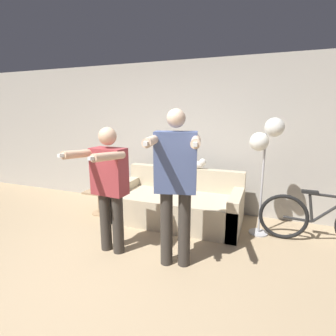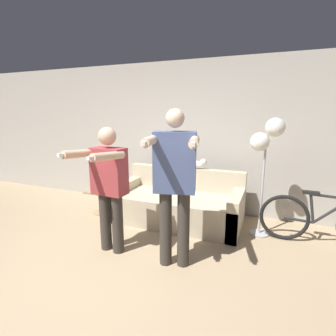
{
  "view_description": "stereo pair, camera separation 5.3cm",
  "coord_description": "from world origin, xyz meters",
  "px_view_note": "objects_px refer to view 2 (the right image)",
  "views": [
    {
      "loc": [
        1.65,
        -1.96,
        1.74
      ],
      "look_at": [
        0.42,
        1.23,
        1.01
      ],
      "focal_mm": 28.0,
      "sensor_mm": 36.0,
      "label": 1
    },
    {
      "loc": [
        1.69,
        -1.94,
        1.74
      ],
      "look_at": [
        0.42,
        1.23,
        1.01
      ],
      "focal_mm": 28.0,
      "sensor_mm": 36.0,
      "label": 2
    }
  ],
  "objects_px": {
    "couch": "(178,205)",
    "floor_lamp": "(267,141)",
    "side_table": "(101,197)",
    "cat": "(196,164)",
    "person_left": "(108,182)",
    "cup": "(101,186)",
    "person_right": "(175,179)",
    "bicycle": "(323,221)"
  },
  "relations": [
    {
      "from": "person_right",
      "to": "floor_lamp",
      "type": "distance_m",
      "value": 1.52
    },
    {
      "from": "person_right",
      "to": "floor_lamp",
      "type": "relative_size",
      "value": 1.06
    },
    {
      "from": "cup",
      "to": "cat",
      "type": "bearing_deg",
      "value": 16.66
    },
    {
      "from": "side_table",
      "to": "cup",
      "type": "relative_size",
      "value": 4.54
    },
    {
      "from": "cat",
      "to": "couch",
      "type": "bearing_deg",
      "value": -116.37
    },
    {
      "from": "side_table",
      "to": "bicycle",
      "type": "height_order",
      "value": "bicycle"
    },
    {
      "from": "couch",
      "to": "side_table",
      "type": "height_order",
      "value": "couch"
    },
    {
      "from": "couch",
      "to": "person_right",
      "type": "xyz_separation_m",
      "value": [
        0.38,
        -1.19,
        0.76
      ]
    },
    {
      "from": "couch",
      "to": "person_left",
      "type": "bearing_deg",
      "value": -111.69
    },
    {
      "from": "couch",
      "to": "bicycle",
      "type": "bearing_deg",
      "value": -1.33
    },
    {
      "from": "bicycle",
      "to": "couch",
      "type": "bearing_deg",
      "value": 178.67
    },
    {
      "from": "cat",
      "to": "cup",
      "type": "height_order",
      "value": "cat"
    },
    {
      "from": "person_left",
      "to": "cat",
      "type": "relative_size",
      "value": 3.23
    },
    {
      "from": "person_left",
      "to": "bicycle",
      "type": "distance_m",
      "value": 2.81
    },
    {
      "from": "person_right",
      "to": "cat",
      "type": "distance_m",
      "value": 1.58
    },
    {
      "from": "cat",
      "to": "floor_lamp",
      "type": "distance_m",
      "value": 1.23
    },
    {
      "from": "person_right",
      "to": "cup",
      "type": "xyz_separation_m",
      "value": [
        -1.79,
        1.08,
        -0.57
      ]
    },
    {
      "from": "couch",
      "to": "floor_lamp",
      "type": "bearing_deg",
      "value": -0.18
    },
    {
      "from": "couch",
      "to": "cat",
      "type": "distance_m",
      "value": 0.74
    },
    {
      "from": "couch",
      "to": "cat",
      "type": "relative_size",
      "value": 4.11
    },
    {
      "from": "cat",
      "to": "bicycle",
      "type": "distance_m",
      "value": 1.97
    },
    {
      "from": "couch",
      "to": "floor_lamp",
      "type": "height_order",
      "value": "floor_lamp"
    },
    {
      "from": "cup",
      "to": "floor_lamp",
      "type": "bearing_deg",
      "value": 2.35
    },
    {
      "from": "couch",
      "to": "person_left",
      "type": "height_order",
      "value": "person_left"
    },
    {
      "from": "floor_lamp",
      "to": "side_table",
      "type": "height_order",
      "value": "floor_lamp"
    },
    {
      "from": "person_left",
      "to": "bicycle",
      "type": "relative_size",
      "value": 1.0
    },
    {
      "from": "couch",
      "to": "floor_lamp",
      "type": "xyz_separation_m",
      "value": [
        1.26,
        -0.0,
        1.09
      ]
    },
    {
      "from": "person_left",
      "to": "person_right",
      "type": "bearing_deg",
      "value": 4.13
    },
    {
      "from": "side_table",
      "to": "bicycle",
      "type": "xyz_separation_m",
      "value": [
        3.4,
        0.13,
        0.04
      ]
    },
    {
      "from": "side_table",
      "to": "bicycle",
      "type": "bearing_deg",
      "value": 2.15
    },
    {
      "from": "person_right",
      "to": "bicycle",
      "type": "relative_size",
      "value": 1.13
    },
    {
      "from": "couch",
      "to": "cat",
      "type": "height_order",
      "value": "cat"
    },
    {
      "from": "floor_lamp",
      "to": "bicycle",
      "type": "xyz_separation_m",
      "value": [
        0.77,
        -0.04,
        -1.02
      ]
    },
    {
      "from": "bicycle",
      "to": "side_table",
      "type": "bearing_deg",
      "value": -177.85
    },
    {
      "from": "side_table",
      "to": "cat",
      "type": "bearing_deg",
      "value": 19.07
    },
    {
      "from": "floor_lamp",
      "to": "cat",
      "type": "bearing_deg",
      "value": 161.32
    },
    {
      "from": "floor_lamp",
      "to": "bicycle",
      "type": "distance_m",
      "value": 1.28
    },
    {
      "from": "cat",
      "to": "person_right",
      "type": "bearing_deg",
      "value": -82.72
    },
    {
      "from": "cat",
      "to": "bicycle",
      "type": "bearing_deg",
      "value": -12.46
    },
    {
      "from": "couch",
      "to": "bicycle",
      "type": "relative_size",
      "value": 1.27
    },
    {
      "from": "floor_lamp",
      "to": "cup",
      "type": "distance_m",
      "value": 2.82
    },
    {
      "from": "floor_lamp",
      "to": "side_table",
      "type": "bearing_deg",
      "value": -176.3
    }
  ]
}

